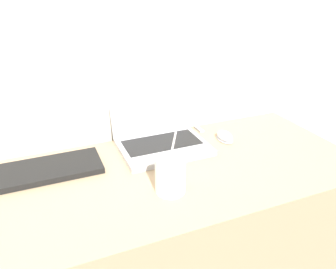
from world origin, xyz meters
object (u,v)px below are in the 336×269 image
(laptop, at_px, (159,132))
(computer_mouse, at_px, (225,136))
(drink_cup, at_px, (170,174))
(usb_stick, at_px, (199,129))
(external_keyboard, at_px, (43,170))

(laptop, distance_m, computer_mouse, 0.27)
(drink_cup, bearing_deg, computer_mouse, 35.11)
(laptop, bearing_deg, drink_cup, -104.71)
(drink_cup, relative_size, usb_stick, 3.22)
(laptop, xyz_separation_m, drink_cup, (-0.08, -0.31, 0.01))
(computer_mouse, distance_m, usb_stick, 0.13)
(external_keyboard, bearing_deg, drink_cup, -36.21)
(drink_cup, bearing_deg, usb_stick, 51.58)
(drink_cup, height_order, external_keyboard, drink_cup)
(laptop, height_order, computer_mouse, laptop)
(laptop, bearing_deg, external_keyboard, -173.20)
(computer_mouse, xyz_separation_m, external_keyboard, (-0.68, 0.02, -0.01))
(drink_cup, height_order, computer_mouse, drink_cup)
(laptop, distance_m, drink_cup, 0.32)
(computer_mouse, relative_size, usb_stick, 1.51)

